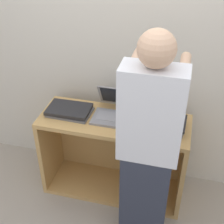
# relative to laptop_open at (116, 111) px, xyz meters

# --- Properties ---
(ground_plane) EXTENTS (12.00, 12.00, 0.00)m
(ground_plane) POSITION_rel_laptop_open_xyz_m (0.00, -0.29, -0.82)
(ground_plane) COLOR #9E9384
(wall_back) EXTENTS (8.00, 0.05, 2.40)m
(wall_back) POSITION_rel_laptop_open_xyz_m (0.00, 0.28, 0.38)
(wall_back) COLOR beige
(wall_back) RESTS_ON ground_plane
(cart) EXTENTS (1.22, 0.46, 0.77)m
(cart) POSITION_rel_laptop_open_xyz_m (0.00, 0.01, -0.43)
(cart) COLOR tan
(cart) RESTS_ON ground_plane
(laptop_open) EXTENTS (0.35, 0.35, 0.22)m
(laptop_open) POSITION_rel_laptop_open_xyz_m (0.00, 0.00, 0.00)
(laptop_open) COLOR gray
(laptop_open) RESTS_ON cart
(laptop_stack_left) EXTENTS (0.37, 0.24, 0.05)m
(laptop_stack_left) POSITION_rel_laptop_open_xyz_m (-0.38, -0.05, -0.02)
(laptop_stack_left) COLOR slate
(laptop_stack_left) RESTS_ON cart
(laptop_stack_right) EXTENTS (0.37, 0.26, 0.09)m
(laptop_stack_right) POSITION_rel_laptop_open_xyz_m (0.38, -0.06, -0.00)
(laptop_stack_right) COLOR gray
(laptop_stack_right) RESTS_ON cart
(person) EXTENTS (0.40, 0.53, 1.68)m
(person) POSITION_rel_laptop_open_xyz_m (0.33, -0.45, 0.03)
(person) COLOR #2D3342
(person) RESTS_ON ground_plane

